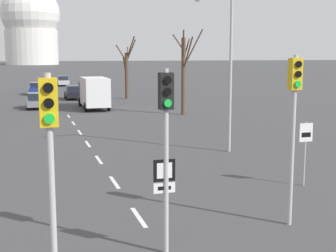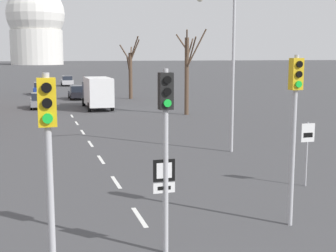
{
  "view_description": "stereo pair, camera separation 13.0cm",
  "coord_description": "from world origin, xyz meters",
  "px_view_note": "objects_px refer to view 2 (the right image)",
  "views": [
    {
      "loc": [
        -3.37,
        -5.9,
        5.36
      ],
      "look_at": [
        0.3,
        6.29,
        3.42
      ],
      "focal_mm": 50.0,
      "sensor_mm": 36.0,
      "label": 1
    },
    {
      "loc": [
        -3.25,
        -5.94,
        5.36
      ],
      "look_at": [
        0.3,
        6.29,
        3.42
      ],
      "focal_mm": 50.0,
      "sensor_mm": 36.0,
      "label": 2
    }
  ],
  "objects_px": {
    "sedan_far_left": "(39,101)",
    "street_lamp_right": "(227,58)",
    "speed_limit_sign": "(307,143)",
    "delivery_truck": "(97,92)",
    "traffic_signal_near_left": "(49,149)",
    "route_sign_post": "(164,188)",
    "traffic_signal_near_right": "(295,109)",
    "sedan_mid_centre": "(77,92)",
    "traffic_signal_centre_tall": "(166,127)",
    "sedan_near_right": "(67,81)",
    "sedan_near_left": "(40,88)"
  },
  "relations": [
    {
      "from": "delivery_truck",
      "to": "traffic_signal_near_left",
      "type": "bearing_deg",
      "value": -99.06
    },
    {
      "from": "traffic_signal_centre_tall",
      "to": "traffic_signal_near_left",
      "type": "distance_m",
      "value": 3.76
    },
    {
      "from": "route_sign_post",
      "to": "speed_limit_sign",
      "type": "relative_size",
      "value": 1.0
    },
    {
      "from": "traffic_signal_near_left",
      "to": "traffic_signal_centre_tall",
      "type": "bearing_deg",
      "value": 35.66
    },
    {
      "from": "traffic_signal_near_left",
      "to": "route_sign_post",
      "type": "distance_m",
      "value": 4.1
    },
    {
      "from": "route_sign_post",
      "to": "sedan_mid_centre",
      "type": "distance_m",
      "value": 45.91
    },
    {
      "from": "traffic_signal_centre_tall",
      "to": "route_sign_post",
      "type": "xyz_separation_m",
      "value": [
        -0.04,
        0.02,
        -1.67
      ]
    },
    {
      "from": "traffic_signal_centre_tall",
      "to": "route_sign_post",
      "type": "bearing_deg",
      "value": 155.81
    },
    {
      "from": "traffic_signal_near_left",
      "to": "route_sign_post",
      "type": "bearing_deg",
      "value": 36.3
    },
    {
      "from": "traffic_signal_centre_tall",
      "to": "sedan_near_left",
      "type": "xyz_separation_m",
      "value": [
        -2.35,
        54.07,
        -2.66
      ]
    },
    {
      "from": "sedan_far_left",
      "to": "street_lamp_right",
      "type": "bearing_deg",
      "value": -69.06
    },
    {
      "from": "route_sign_post",
      "to": "sedan_near_right",
      "type": "distance_m",
      "value": 71.3
    },
    {
      "from": "speed_limit_sign",
      "to": "sedan_near_right",
      "type": "distance_m",
      "value": 66.74
    },
    {
      "from": "sedan_far_left",
      "to": "traffic_signal_centre_tall",
      "type": "bearing_deg",
      "value": -85.73
    },
    {
      "from": "delivery_truck",
      "to": "sedan_far_left",
      "type": "bearing_deg",
      "value": 160.74
    },
    {
      "from": "route_sign_post",
      "to": "sedan_mid_centre",
      "type": "xyz_separation_m",
      "value": [
        1.86,
        45.86,
        -1.0
      ]
    },
    {
      "from": "sedan_mid_centre",
      "to": "delivery_truck",
      "type": "distance_m",
      "value": 10.95
    },
    {
      "from": "traffic_signal_near_left",
      "to": "delivery_truck",
      "type": "distance_m",
      "value": 37.73
    },
    {
      "from": "traffic_signal_near_right",
      "to": "street_lamp_right",
      "type": "height_order",
      "value": "street_lamp_right"
    },
    {
      "from": "traffic_signal_near_left",
      "to": "route_sign_post",
      "type": "relative_size",
      "value": 1.88
    },
    {
      "from": "route_sign_post",
      "to": "delivery_truck",
      "type": "distance_m",
      "value": 35.12
    },
    {
      "from": "traffic_signal_near_right",
      "to": "sedan_near_left",
      "type": "height_order",
      "value": "traffic_signal_near_right"
    },
    {
      "from": "sedan_mid_centre",
      "to": "sedan_far_left",
      "type": "bearing_deg",
      "value": -117.23
    },
    {
      "from": "route_sign_post",
      "to": "delivery_truck",
      "type": "xyz_separation_m",
      "value": [
        2.92,
        35.0,
        -0.12
      ]
    },
    {
      "from": "street_lamp_right",
      "to": "traffic_signal_centre_tall",
      "type": "bearing_deg",
      "value": -119.75
    },
    {
      "from": "traffic_signal_centre_tall",
      "to": "traffic_signal_near_right",
      "type": "relative_size",
      "value": 0.93
    },
    {
      "from": "sedan_mid_centre",
      "to": "delivery_truck",
      "type": "xyz_separation_m",
      "value": [
        1.06,
        -10.86,
        0.88
      ]
    },
    {
      "from": "route_sign_post",
      "to": "sedan_near_right",
      "type": "height_order",
      "value": "route_sign_post"
    },
    {
      "from": "speed_limit_sign",
      "to": "sedan_near_right",
      "type": "xyz_separation_m",
      "value": [
        -4.82,
        66.56,
        -0.95
      ]
    },
    {
      "from": "sedan_mid_centre",
      "to": "sedan_near_right",
      "type": "bearing_deg",
      "value": 88.42
    },
    {
      "from": "sedan_near_left",
      "to": "traffic_signal_centre_tall",
      "type": "bearing_deg",
      "value": -87.51
    },
    {
      "from": "sedan_near_right",
      "to": "sedan_mid_centre",
      "type": "xyz_separation_m",
      "value": [
        -0.7,
        -25.39,
        -0.03
      ]
    },
    {
      "from": "sedan_near_right",
      "to": "delivery_truck",
      "type": "bearing_deg",
      "value": -89.43
    },
    {
      "from": "traffic_signal_near_right",
      "to": "sedan_mid_centre",
      "type": "distance_m",
      "value": 45.11
    },
    {
      "from": "speed_limit_sign",
      "to": "traffic_signal_centre_tall",
      "type": "bearing_deg",
      "value": -147.27
    },
    {
      "from": "sedan_mid_centre",
      "to": "sedan_far_left",
      "type": "relative_size",
      "value": 1.06
    },
    {
      "from": "traffic_signal_near_right",
      "to": "speed_limit_sign",
      "type": "xyz_separation_m",
      "value": [
        2.96,
        3.78,
        -1.92
      ]
    },
    {
      "from": "speed_limit_sign",
      "to": "sedan_near_left",
      "type": "relative_size",
      "value": 0.65
    },
    {
      "from": "delivery_truck",
      "to": "street_lamp_right",
      "type": "bearing_deg",
      "value": -80.3
    },
    {
      "from": "traffic_signal_near_right",
      "to": "street_lamp_right",
      "type": "distance_m",
      "value": 11.37
    },
    {
      "from": "traffic_signal_near_right",
      "to": "traffic_signal_near_left",
      "type": "xyz_separation_m",
      "value": [
        -7.44,
        -3.13,
        -0.23
      ]
    },
    {
      "from": "traffic_signal_near_left",
      "to": "sedan_near_right",
      "type": "bearing_deg",
      "value": 85.66
    },
    {
      "from": "speed_limit_sign",
      "to": "delivery_truck",
      "type": "height_order",
      "value": "delivery_truck"
    },
    {
      "from": "traffic_signal_near_right",
      "to": "sedan_mid_centre",
      "type": "bearing_deg",
      "value": 93.26
    },
    {
      "from": "sedan_mid_centre",
      "to": "speed_limit_sign",
      "type": "bearing_deg",
      "value": -82.36
    },
    {
      "from": "sedan_far_left",
      "to": "sedan_near_left",
      "type": "bearing_deg",
      "value": 88.62
    },
    {
      "from": "sedan_mid_centre",
      "to": "sedan_far_left",
      "type": "distance_m",
      "value": 10.0
    },
    {
      "from": "traffic_signal_near_left",
      "to": "street_lamp_right",
      "type": "relative_size",
      "value": 0.59
    },
    {
      "from": "route_sign_post",
      "to": "street_lamp_right",
      "type": "distance_m",
      "value": 14.16
    },
    {
      "from": "delivery_truck",
      "to": "speed_limit_sign",
      "type": "bearing_deg",
      "value": -81.63
    }
  ]
}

